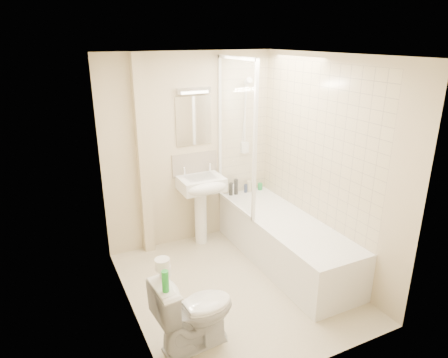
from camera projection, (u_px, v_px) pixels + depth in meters
name	position (u px, v px, depth m)	size (l,w,h in m)	color
floor	(236.00, 286.00, 4.33)	(2.50, 2.50, 0.00)	beige
wall_back	(190.00, 151.00, 4.98)	(2.20, 0.02, 2.40)	beige
wall_left	(125.00, 201.00, 3.47)	(0.02, 2.50, 2.40)	beige
wall_right	(326.00, 167.00, 4.37)	(0.02, 2.50, 2.40)	beige
ceiling	(239.00, 55.00, 3.51)	(2.20, 2.50, 0.02)	white
tile_back	(244.00, 128.00, 5.20)	(0.70, 0.01, 1.75)	beige
tile_right	(315.00, 143.00, 4.46)	(0.01, 2.10, 1.75)	beige
pipe_boxing	(143.00, 159.00, 4.67)	(0.12, 0.12, 2.40)	beige
splashback	(195.00, 164.00, 5.05)	(0.60, 0.01, 0.30)	beige
mirror	(194.00, 121.00, 4.86)	(0.46, 0.01, 0.60)	white
strip_light	(194.00, 90.00, 4.71)	(0.42, 0.07, 0.07)	silver
bathtub	(284.00, 240.00, 4.71)	(0.70, 2.10, 0.55)	white
shower_screen	(236.00, 136.00, 4.68)	(0.04, 0.92, 1.80)	white
shower_fixture	(246.00, 119.00, 5.12)	(0.10, 0.16, 0.99)	white
pedestal_sink	(202.00, 192.00, 4.96)	(0.54, 0.49, 1.04)	white
bottle_black_a	(231.00, 189.00, 5.31)	(0.06, 0.06, 0.17)	black
bottle_white_a	(232.00, 189.00, 5.32)	(0.06, 0.06, 0.16)	white
bottle_black_b	(236.00, 187.00, 5.33)	(0.06, 0.06, 0.21)	black
bottle_blue	(246.00, 188.00, 5.41)	(0.05, 0.05, 0.11)	#12214F
bottle_cream	(249.00, 186.00, 5.43)	(0.06, 0.06, 0.15)	beige
bottle_white_b	(254.00, 186.00, 5.46)	(0.06, 0.06, 0.14)	silver
bottle_green	(260.00, 186.00, 5.51)	(0.06, 0.06, 0.09)	green
toilet	(195.00, 311.00, 3.39)	(0.73, 0.46, 0.71)	white
toilet_roll_lower	(165.00, 271.00, 3.25)	(0.10, 0.10, 0.09)	white
toilet_roll_upper	(162.00, 264.00, 3.17)	(0.12, 0.12, 0.09)	white
green_bottle	(165.00, 281.00, 3.04)	(0.05, 0.05, 0.18)	green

